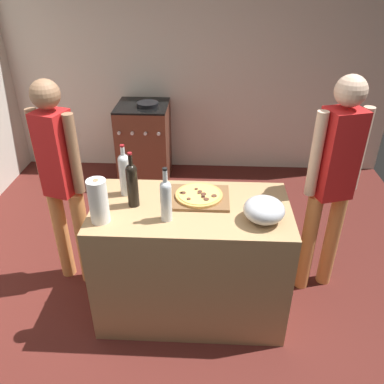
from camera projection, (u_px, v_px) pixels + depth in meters
The scene contains 13 objects.
ground_plane at pixel (178, 235), 3.77m from camera, with size 4.69×3.56×0.02m, color #511E19.
kitchen_wall_rear at pixel (187, 60), 4.42m from camera, with size 4.69×0.10×2.60m, color silver.
counter at pixel (191, 260), 2.76m from camera, with size 1.29×0.69×0.89m, color tan.
cutting_board at pixel (199, 198), 2.61m from camera, with size 0.40×0.32×0.02m, color brown.
pizza at pixel (199, 195), 2.60m from camera, with size 0.31×0.31×0.03m.
mixing_bowl at pixel (264, 210), 2.36m from camera, with size 0.25×0.25×0.15m.
paper_towel_roll at pixel (98, 201), 2.33m from camera, with size 0.12×0.12×0.28m.
wine_bottle_dark at pixel (166, 198), 2.34m from camera, with size 0.07×0.07×0.35m.
wine_bottle_amber at pixel (132, 183), 2.47m from camera, with size 0.07×0.07×0.37m.
wine_bottle_clear at pixel (125, 172), 2.60m from camera, with size 0.08×0.08×0.36m.
stove at pixel (145, 142), 4.53m from camera, with size 0.56×0.60×0.94m.
person_in_stripes at pixel (61, 177), 2.80m from camera, with size 0.35×0.25×1.63m.
person_in_red at pixel (333, 177), 2.71m from camera, with size 0.39×0.26×1.67m.
Camera 1 is at (0.28, -1.55, 2.26)m, focal length 36.77 mm.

